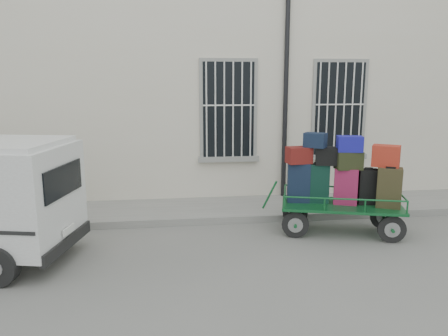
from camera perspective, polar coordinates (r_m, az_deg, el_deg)
name	(u,v)px	position (r m, az deg, el deg)	size (l,w,h in m)	color
ground	(273,247)	(7.97, 6.41, -10.22)	(80.00, 80.00, 0.00)	slate
building	(230,78)	(12.83, 0.84, 11.67)	(24.00, 5.15, 6.00)	beige
sidewalk	(250,208)	(9.98, 3.45, -5.25)	(24.00, 1.70, 0.15)	slate
luggage_cart	(342,183)	(8.65, 15.18, -1.87)	(2.70, 1.60, 1.95)	black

